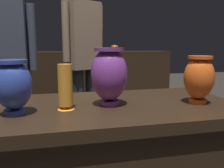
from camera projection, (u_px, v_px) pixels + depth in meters
back_display_shelf at (78, 87)px, 3.30m from camera, size 2.60×0.40×0.99m
vase_centerpiece at (109, 74)px, 1.09m from camera, size 0.17×0.17×0.27m
vase_tall_behind at (199, 78)px, 1.13m from camera, size 0.14×0.14×0.23m
vase_left_accent at (13, 85)px, 0.94m from camera, size 0.15×0.15×0.23m
vase_right_accent at (65, 88)px, 1.03m from camera, size 0.08×0.08×0.20m
shelf_vase_right at (115, 47)px, 3.29m from camera, size 0.10×0.10×0.09m
visitor_near_left at (8, 61)px, 1.92m from camera, size 0.47×0.19×1.61m
visitor_center_back at (84, 52)px, 2.37m from camera, size 0.43×0.30×1.70m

